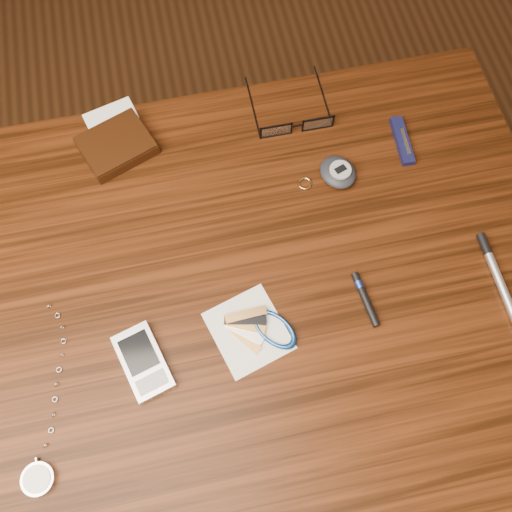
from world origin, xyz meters
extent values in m
plane|color=#472814|center=(0.00, 0.00, 0.00)|extent=(3.80, 3.80, 0.00)
cube|color=#391809|center=(0.00, 0.00, 0.73)|extent=(1.00, 0.70, 0.03)
cylinder|color=#4C2814|center=(0.45, -0.30, 0.36)|extent=(0.05, 0.05, 0.71)
cylinder|color=#4C2814|center=(-0.45, 0.30, 0.36)|extent=(0.05, 0.05, 0.71)
cylinder|color=#4C2814|center=(0.45, 0.30, 0.36)|extent=(0.05, 0.05, 0.71)
cube|color=black|center=(-0.12, 0.27, 0.76)|extent=(0.13, 0.12, 0.02)
cube|color=black|center=(-0.12, 0.27, 0.77)|extent=(0.13, 0.12, 0.00)
cube|color=white|center=(-0.12, 0.33, 0.75)|extent=(0.09, 0.07, 0.00)
cube|color=black|center=(0.13, 0.24, 0.76)|extent=(0.05, 0.00, 0.03)
cube|color=white|center=(0.13, 0.24, 0.76)|extent=(0.05, 0.00, 0.02)
cylinder|color=black|center=(0.11, 0.30, 0.75)|extent=(0.00, 0.12, 0.00)
cube|color=black|center=(0.20, 0.24, 0.76)|extent=(0.05, 0.00, 0.03)
cube|color=white|center=(0.20, 0.24, 0.76)|extent=(0.05, 0.00, 0.02)
cylinder|color=black|center=(0.23, 0.30, 0.75)|extent=(0.00, 0.12, 0.00)
cube|color=black|center=(0.17, 0.24, 0.77)|extent=(0.02, 0.00, 0.00)
torus|color=tan|center=(0.16, 0.15, 0.75)|extent=(0.03, 0.03, 0.00)
cylinder|color=#B7B6BB|center=(-0.27, -0.19, 0.75)|extent=(0.04, 0.04, 0.01)
cylinder|color=silver|center=(-0.27, -0.19, 0.76)|extent=(0.03, 0.03, 0.00)
cylinder|color=#B7B6BB|center=(-0.27, -0.17, 0.75)|extent=(0.01, 0.01, 0.01)
torus|color=#B7B6BB|center=(-0.26, -0.15, 0.75)|extent=(0.01, 0.01, 0.01)
torus|color=#B7B6BB|center=(-0.25, -0.14, 0.75)|extent=(0.01, 0.01, 0.00)
torus|color=#B7B6BB|center=(-0.24, -0.12, 0.75)|extent=(0.01, 0.01, 0.01)
torus|color=#B7B6BB|center=(-0.24, -0.10, 0.75)|extent=(0.01, 0.01, 0.00)
torus|color=#B7B6BB|center=(-0.24, -0.08, 0.75)|extent=(0.01, 0.01, 0.01)
torus|color=#B7B6BB|center=(-0.23, -0.06, 0.75)|extent=(0.01, 0.01, 0.00)
torus|color=#B7B6BB|center=(-0.23, -0.04, 0.75)|extent=(0.01, 0.00, 0.01)
torus|color=#B7B6BB|center=(-0.22, -0.02, 0.75)|extent=(0.01, 0.01, 0.00)
torus|color=#B7B6BB|center=(-0.22, 0.00, 0.75)|extent=(0.01, 0.00, 0.01)
torus|color=#B7B6BB|center=(-0.23, 0.02, 0.75)|extent=(0.01, 0.01, 0.00)
torus|color=#B7B6BB|center=(-0.24, 0.03, 0.75)|extent=(0.01, 0.01, 0.01)
cube|color=#BCBBC0|center=(-0.12, -0.07, 0.76)|extent=(0.08, 0.11, 0.01)
cube|color=black|center=(-0.12, -0.06, 0.76)|extent=(0.05, 0.06, 0.00)
cube|color=gray|center=(-0.11, -0.10, 0.76)|extent=(0.04, 0.03, 0.00)
ellipsoid|color=#20212A|center=(0.21, 0.15, 0.76)|extent=(0.07, 0.07, 0.02)
cylinder|color=#94969C|center=(0.21, 0.15, 0.77)|extent=(0.03, 0.03, 0.00)
cube|color=black|center=(0.21, 0.15, 0.77)|extent=(0.02, 0.02, 0.00)
cube|color=white|center=(0.03, -0.06, 0.75)|extent=(0.12, 0.13, 0.00)
torus|color=#174795|center=(0.06, -0.07, 0.76)|extent=(0.08, 0.08, 0.01)
cube|color=#AC793D|center=(0.02, -0.07, 0.75)|extent=(0.04, 0.05, 0.00)
cube|color=silver|center=(0.02, -0.06, 0.75)|extent=(0.05, 0.05, 0.00)
cube|color=#AA833C|center=(0.02, -0.05, 0.76)|extent=(0.06, 0.04, 0.00)
cube|color=black|center=(0.02, -0.05, 0.76)|extent=(0.06, 0.02, 0.00)
cube|color=#AC793D|center=(0.03, -0.04, 0.76)|extent=(0.06, 0.01, 0.00)
cube|color=#14153C|center=(0.32, 0.19, 0.76)|extent=(0.02, 0.09, 0.01)
cube|color=silver|center=(0.33, 0.18, 0.76)|extent=(0.01, 0.05, 0.00)
cylinder|color=silver|center=(0.39, -0.06, 0.76)|extent=(0.01, 0.15, 0.01)
cylinder|color=black|center=(0.39, -0.01, 0.76)|extent=(0.01, 0.03, 0.01)
cylinder|color=black|center=(0.19, -0.05, 0.76)|extent=(0.02, 0.08, 0.01)
cylinder|color=#223C93|center=(0.19, -0.03, 0.76)|extent=(0.01, 0.01, 0.01)
camera|label=1|loc=(-0.01, -0.26, 1.51)|focal=40.00mm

